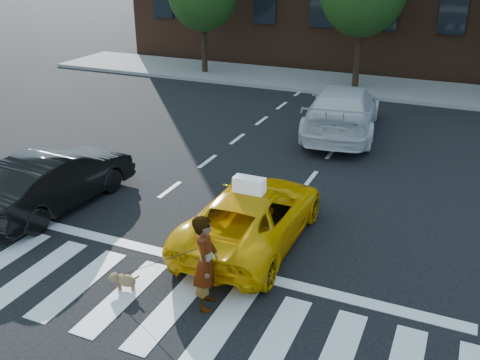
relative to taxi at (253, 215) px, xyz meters
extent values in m
plane|color=black|center=(-1.40, -2.84, -0.63)|extent=(120.00, 120.00, 0.00)
cube|color=silver|center=(-1.40, -2.84, -0.62)|extent=(13.00, 2.40, 0.01)
cube|color=silver|center=(-1.40, -1.24, -0.62)|extent=(12.00, 0.30, 0.01)
cube|color=slate|center=(-1.40, 14.66, -0.55)|extent=(30.00, 4.00, 0.15)
cylinder|color=black|center=(-8.40, 14.16, 1.00)|extent=(0.28, 0.28, 3.25)
cylinder|color=black|center=(-0.90, 14.16, 1.15)|extent=(0.28, 0.28, 3.55)
imported|color=#E8A704|center=(0.00, 0.00, 0.00)|extent=(2.10, 4.51, 1.25)
imported|color=black|center=(-5.03, -0.34, 0.08)|extent=(1.77, 4.36, 1.41)
imported|color=silver|center=(0.00, 7.97, 0.19)|extent=(3.02, 5.89, 1.64)
imported|color=#999999|center=(0.14, -2.45, 0.27)|extent=(0.61, 0.76, 1.80)
ellipsoid|color=olive|center=(-1.48, -2.61, -0.44)|extent=(0.48, 0.37, 0.24)
sphere|color=olive|center=(-1.67, -2.69, -0.38)|extent=(0.23, 0.23, 0.18)
sphere|color=olive|center=(-1.74, -2.72, -0.41)|extent=(0.11, 0.11, 0.08)
cylinder|color=olive|center=(-1.29, -2.53, -0.38)|extent=(0.13, 0.08, 0.10)
sphere|color=olive|center=(-1.69, -2.64, -0.32)|extent=(0.08, 0.08, 0.06)
sphere|color=olive|center=(-1.65, -2.75, -0.32)|extent=(0.08, 0.08, 0.06)
cylinder|color=olive|center=(-1.57, -2.71, -0.57)|extent=(0.06, 0.06, 0.11)
cylinder|color=olive|center=(-1.61, -2.61, -0.57)|extent=(0.06, 0.06, 0.11)
cylinder|color=olive|center=(-1.34, -2.61, -0.57)|extent=(0.06, 0.06, 0.11)
cylinder|color=olive|center=(-1.38, -2.52, -0.57)|extent=(0.06, 0.06, 0.11)
cube|color=white|center=(0.00, -0.20, 0.79)|extent=(0.65, 0.28, 0.32)
camera|label=1|loc=(3.83, -9.41, 5.29)|focal=40.00mm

